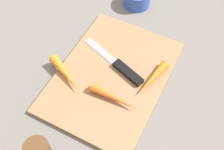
% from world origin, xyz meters
% --- Properties ---
extents(ground_plane, '(1.40, 1.40, 0.00)m').
position_xyz_m(ground_plane, '(0.00, 0.00, 0.00)').
color(ground_plane, slate).
extents(cutting_board, '(0.36, 0.26, 0.01)m').
position_xyz_m(cutting_board, '(0.00, 0.00, 0.01)').
color(cutting_board, '#99704C').
rests_on(cutting_board, ground_plane).
extents(knife, '(0.08, 0.20, 0.01)m').
position_xyz_m(knife, '(-0.03, 0.02, 0.02)').
color(knife, '#B7B7BC').
rests_on(knife, cutting_board).
extents(carrot_longest, '(0.03, 0.12, 0.02)m').
position_xyz_m(carrot_longest, '(0.06, 0.04, 0.02)').
color(carrot_longest, orange).
rests_on(carrot_longest, cutting_board).
extents(carrot_medium, '(0.07, 0.12, 0.02)m').
position_xyz_m(carrot_medium, '(0.06, -0.10, 0.02)').
color(carrot_medium, orange).
rests_on(carrot_medium, cutting_board).
extents(carrot_shortest, '(0.12, 0.05, 0.02)m').
position_xyz_m(carrot_shortest, '(-0.03, 0.10, 0.02)').
color(carrot_shortest, orange).
rests_on(carrot_shortest, cutting_board).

